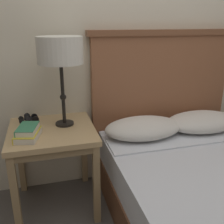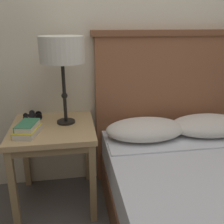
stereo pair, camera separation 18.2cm
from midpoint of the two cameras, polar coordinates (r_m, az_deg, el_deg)
wall_back at (r=2.13m, az=6.83°, el=18.51°), size 8.00×0.06×2.60m
nightstand at (r=1.90m, az=-10.00°, el=-5.43°), size 0.58×0.58×0.62m
bed at (r=1.78m, az=23.51°, el=-18.10°), size 1.24×1.89×1.26m
table_lamp at (r=1.80m, az=-8.00°, el=12.88°), size 0.30×0.30×0.61m
book_on_nightstand at (r=1.76m, az=-15.16°, el=-4.14°), size 0.18×0.24×0.04m
book_stacked_on_top at (r=1.75m, az=-15.21°, el=-2.90°), size 0.15×0.20×0.04m
binoculars_pair at (r=2.03m, az=-14.53°, el=-0.91°), size 0.15×0.16×0.05m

